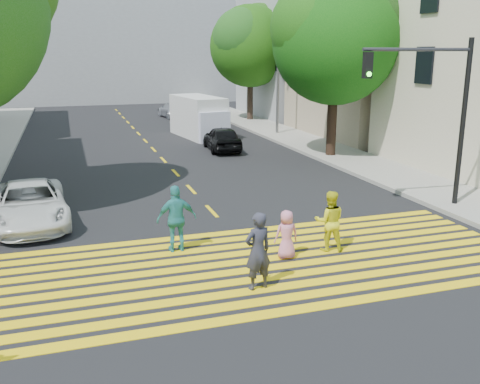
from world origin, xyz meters
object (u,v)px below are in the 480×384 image
white_sedan (30,204)px  white_van (200,118)px  dark_car_near (222,138)px  dark_car_parked (211,119)px  tree_right_near (337,34)px  pedestrian_child (286,234)px  silver_car (173,110)px  tree_right_far (251,42)px  pedestrian_extra (177,219)px  pedestrian_man (258,251)px  traffic_signal (437,101)px  pedestrian_woman (330,221)px

white_sedan → white_van: white_van is taller
dark_car_near → dark_car_parked: bearing=-96.7°
tree_right_near → pedestrian_child: (-7.29, -11.60, -5.23)m
white_sedan → white_van: bearing=55.0°
silver_car → tree_right_near: bearing=97.1°
tree_right_far → pedestrian_extra: size_ratio=4.84×
pedestrian_man → pedestrian_child: bearing=-143.5°
pedestrian_child → white_van: bearing=-95.8°
white_van → traffic_signal: size_ratio=0.98×
tree_right_near → white_van: tree_right_near is taller
silver_car → dark_car_parked: bearing=96.0°
dark_car_near → dark_car_parked: (1.72, 8.75, -0.05)m
pedestrian_child → dark_car_near: size_ratio=0.33×
pedestrian_child → silver_car: (3.06, 30.29, -0.02)m
pedestrian_man → dark_car_parked: size_ratio=0.48×
dark_car_parked → white_van: size_ratio=0.68×
white_sedan → silver_car: (9.31, 25.40, -0.02)m
pedestrian_man → dark_car_near: size_ratio=0.46×
tree_right_near → white_sedan: (-13.55, -6.71, -5.23)m
pedestrian_child → white_sedan: 7.94m
tree_right_far → dark_car_near: (-5.49, -11.38, -5.11)m
tree_right_far → silver_car: (-5.11, 3.85, -5.15)m
pedestrian_woman → white_van: 19.82m
pedestrian_man → traffic_signal: bearing=-163.8°
tree_right_far → dark_car_parked: 6.91m
pedestrian_extra → traffic_signal: 9.10m
tree_right_far → white_van: size_ratio=1.58×
pedestrian_man → pedestrian_extra: size_ratio=1.00×
pedestrian_child → dark_car_near: bearing=-98.3°
dark_car_near → white_van: (-0.00, 4.87, 0.51)m
white_sedan → silver_car: 27.05m
pedestrian_woman → traffic_signal: 6.04m
pedestrian_woman → dark_car_parked: pedestrian_woman is taller
silver_car → dark_car_parked: silver_car is taller
dark_car_parked → traffic_signal: traffic_signal is taller
pedestrian_woman → white_van: bearing=-76.0°
pedestrian_man → white_van: size_ratio=0.33×
pedestrian_man → pedestrian_woman: size_ratio=1.10×
tree_right_near → pedestrian_woman: size_ratio=5.41×
pedestrian_man → silver_car: size_ratio=0.42×
tree_right_near → dark_car_near: bearing=143.2°
pedestrian_child → pedestrian_extra: bearing=-26.0°
pedestrian_child → dark_car_parked: 24.21m
tree_right_far → pedestrian_man: (-9.46, -27.92, -4.88)m
tree_right_near → dark_car_near: (-4.62, 3.45, -5.20)m
pedestrian_man → pedestrian_woman: (2.57, 1.65, -0.08)m
dark_car_parked → pedestrian_man: bearing=-98.2°
white_sedan → white_van: (8.92, 15.03, 0.53)m
tree_right_far → silver_car: 8.21m
pedestrian_woman → pedestrian_extra: bearing=1.0°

